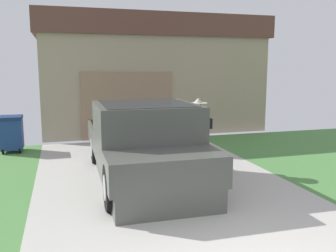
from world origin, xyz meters
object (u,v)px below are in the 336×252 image
pickup_truck (145,146)px  handbag (212,168)px  wheeled_trash_bin (12,132)px  person_with_hat (198,129)px  house_with_garage (146,73)px

pickup_truck → handbag: (1.56, -0.02, -0.60)m
wheeled_trash_bin → person_with_hat: bearing=-37.4°
person_with_hat → house_with_garage: size_ratio=0.20×
person_with_hat → wheeled_trash_bin: 5.55m
person_with_hat → house_with_garage: bearing=-112.0°
pickup_truck → handbag: size_ratio=10.71×
handbag → pickup_truck: bearing=179.3°
pickup_truck → person_with_hat: (1.33, 0.32, 0.25)m
handbag → house_with_garage: (0.18, 7.46, 2.00)m
wheeled_trash_bin → pickup_truck: bearing=-50.3°
pickup_truck → person_with_hat: bearing=-165.4°
person_with_hat → handbag: person_with_hat is taller
handbag → wheeled_trash_bin: bearing=141.3°
person_with_hat → handbag: 0.95m
house_with_garage → wheeled_trash_bin: size_ratio=8.15×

